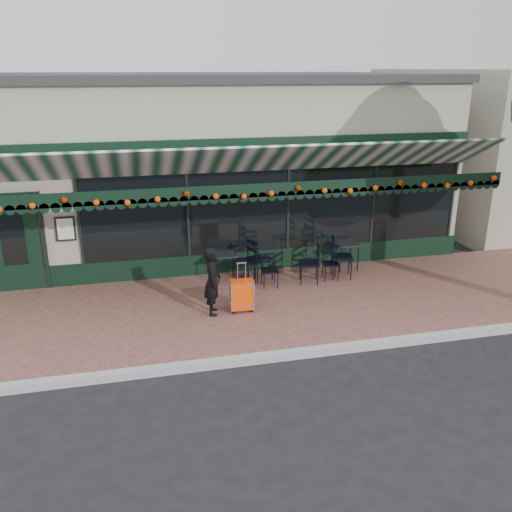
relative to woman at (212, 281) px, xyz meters
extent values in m
plane|color=black|center=(0.80, -1.76, -0.85)|extent=(80.00, 80.00, 0.00)
cube|color=brown|center=(0.80, 0.24, -0.77)|extent=(18.00, 4.00, 0.15)
cube|color=#9E9E99|center=(0.80, -1.84, -0.77)|extent=(18.00, 0.16, 0.15)
cube|color=gray|center=(0.80, 6.24, 1.40)|extent=(12.00, 8.00, 4.50)
cube|color=black|center=(2.00, 2.22, 0.80)|extent=(9.20, 0.04, 2.00)
cube|color=black|center=(-4.00, 2.22, 0.40)|extent=(1.10, 0.07, 2.20)
cube|color=silver|center=(-2.90, 2.18, 0.65)|extent=(0.42, 0.04, 0.55)
cube|color=black|center=(0.80, 0.76, 1.61)|extent=(12.00, 0.03, 0.28)
cylinder|color=#E15B07|center=(0.80, 0.70, 1.59)|extent=(11.60, 0.12, 0.12)
imported|color=black|center=(0.00, 0.00, 0.00)|extent=(0.40, 0.55, 1.40)
cube|color=#F33F07|center=(0.59, -0.04, -0.33)|extent=(0.47, 0.28, 0.61)
cube|color=black|center=(0.59, -0.04, -0.67)|extent=(0.47, 0.28, 0.06)
cube|color=silver|center=(0.59, -0.04, 0.16)|extent=(0.20, 0.04, 0.38)
cube|color=black|center=(3.57, 1.78, -0.04)|extent=(0.55, 0.55, 0.04)
cylinder|color=black|center=(3.34, 1.55, -0.38)|extent=(0.03, 0.03, 0.64)
cylinder|color=black|center=(3.80, 1.55, -0.38)|extent=(0.03, 0.03, 0.64)
cylinder|color=black|center=(3.34, 2.01, -0.38)|extent=(0.03, 0.03, 0.64)
cylinder|color=black|center=(3.80, 2.01, -0.38)|extent=(0.03, 0.03, 0.64)
cube|color=black|center=(0.59, 1.75, -0.07)|extent=(0.52, 0.52, 0.03)
cylinder|color=black|center=(0.37, 1.53, -0.39)|extent=(0.03, 0.03, 0.61)
cylinder|color=black|center=(0.81, 1.53, -0.39)|extent=(0.03, 0.03, 0.61)
cylinder|color=black|center=(0.37, 1.97, -0.39)|extent=(0.03, 0.03, 0.61)
cylinder|color=black|center=(0.81, 1.97, -0.39)|extent=(0.03, 0.03, 0.61)
camera|label=1|loc=(-1.45, -9.89, 3.99)|focal=38.00mm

